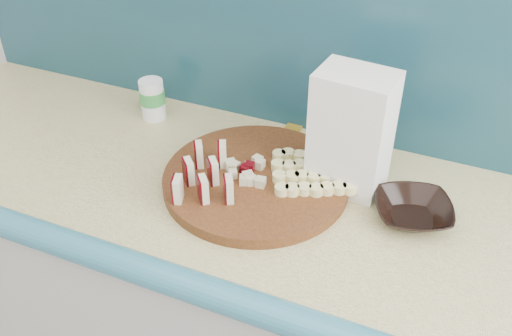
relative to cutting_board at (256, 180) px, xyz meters
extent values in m
cube|color=tan|center=(0.16, -0.02, -0.03)|extent=(2.20, 0.60, 0.03)
cube|color=teal|center=(0.16, -0.32, -0.03)|extent=(2.20, 0.06, 0.03)
cube|color=teal|center=(0.16, 0.27, 0.24)|extent=(2.20, 0.02, 0.50)
cylinder|color=#421B0E|center=(0.00, 0.00, 0.00)|extent=(0.54, 0.54, 0.03)
cube|color=beige|center=(-0.11, -0.14, 0.04)|extent=(0.03, 0.04, 0.06)
cube|color=#46050A|center=(-0.12, -0.14, 0.04)|extent=(0.02, 0.03, 0.06)
cube|color=beige|center=(-0.12, -0.08, 0.04)|extent=(0.03, 0.04, 0.06)
cube|color=#46050A|center=(-0.13, -0.08, 0.04)|extent=(0.02, 0.03, 0.06)
cube|color=beige|center=(-0.13, -0.01, 0.04)|extent=(0.03, 0.04, 0.06)
cube|color=#46050A|center=(-0.14, -0.02, 0.04)|extent=(0.02, 0.03, 0.06)
cube|color=beige|center=(-0.07, -0.12, 0.04)|extent=(0.03, 0.04, 0.06)
cube|color=#46050A|center=(-0.07, -0.12, 0.04)|extent=(0.02, 0.03, 0.06)
cube|color=beige|center=(-0.07, -0.05, 0.04)|extent=(0.03, 0.04, 0.06)
cube|color=#46050A|center=(-0.08, -0.06, 0.04)|extent=(0.02, 0.03, 0.06)
cube|color=beige|center=(-0.08, 0.01, 0.04)|extent=(0.03, 0.04, 0.06)
cube|color=#46050A|center=(-0.09, 0.00, 0.04)|extent=(0.02, 0.03, 0.06)
cube|color=beige|center=(-0.02, -0.10, 0.04)|extent=(0.03, 0.04, 0.06)
cube|color=#46050A|center=(-0.03, -0.10, 0.04)|extent=(0.02, 0.03, 0.06)
cube|color=beige|center=(-0.01, -0.01, 0.02)|extent=(0.02, 0.02, 0.02)
cube|color=beige|center=(-0.01, 0.00, 0.02)|extent=(0.02, 0.02, 0.02)
cube|color=#46050A|center=(-0.02, 0.01, 0.02)|extent=(0.02, 0.02, 0.02)
cube|color=beige|center=(-0.02, 0.00, 0.02)|extent=(0.02, 0.02, 0.02)
cube|color=beige|center=(-0.03, 0.01, 0.02)|extent=(0.02, 0.02, 0.02)
cube|color=beige|center=(-0.05, 0.00, 0.02)|extent=(0.02, 0.02, 0.02)
cube|color=beige|center=(-0.03, -0.01, 0.02)|extent=(0.02, 0.02, 0.02)
cube|color=beige|center=(-0.04, -0.02, 0.02)|extent=(0.02, 0.02, 0.02)
cube|color=#46050A|center=(-0.04, -0.03, 0.02)|extent=(0.02, 0.02, 0.02)
cube|color=beige|center=(-0.03, -0.02, 0.02)|extent=(0.02, 0.02, 0.02)
cube|color=beige|center=(-0.02, -0.03, 0.02)|extent=(0.02, 0.02, 0.02)
cube|color=beige|center=(-0.02, -0.02, 0.02)|extent=(0.02, 0.02, 0.02)
cube|color=beige|center=(-0.01, -0.02, 0.02)|extent=(0.02, 0.02, 0.02)
cube|color=beige|center=(0.00, -0.01, 0.02)|extent=(0.02, 0.02, 0.02)
cylinder|color=#F2E894|center=(0.07, -0.04, 0.02)|extent=(0.03, 0.03, 0.02)
cylinder|color=#F2E894|center=(0.09, -0.03, 0.02)|extent=(0.03, 0.03, 0.02)
cylinder|color=#F2E894|center=(0.12, -0.02, 0.02)|extent=(0.03, 0.03, 0.02)
cylinder|color=#F2E894|center=(0.14, -0.01, 0.02)|extent=(0.03, 0.03, 0.02)
cylinder|color=#F2E894|center=(0.16, 0.00, 0.02)|extent=(0.03, 0.03, 0.02)
cylinder|color=#F2E894|center=(0.18, 0.01, 0.02)|extent=(0.03, 0.03, 0.02)
cylinder|color=#F2E894|center=(0.21, 0.02, 0.02)|extent=(0.03, 0.03, 0.02)
cylinder|color=#F2E894|center=(0.05, 0.00, 0.02)|extent=(0.03, 0.03, 0.02)
cylinder|color=#F2E894|center=(0.08, 0.01, 0.02)|extent=(0.03, 0.03, 0.02)
cylinder|color=#F2E894|center=(0.10, 0.02, 0.02)|extent=(0.03, 0.03, 0.02)
cylinder|color=#F2E894|center=(0.12, 0.03, 0.02)|extent=(0.03, 0.03, 0.02)
cylinder|color=#F2E894|center=(0.14, 0.04, 0.02)|extent=(0.03, 0.03, 0.02)
cylinder|color=#F2E894|center=(0.17, 0.05, 0.02)|extent=(0.03, 0.03, 0.02)
cylinder|color=#F2E894|center=(0.19, 0.06, 0.02)|extent=(0.03, 0.03, 0.02)
cylinder|color=#F2E894|center=(0.04, 0.04, 0.02)|extent=(0.03, 0.03, 0.02)
cylinder|color=#F2E894|center=(0.06, 0.05, 0.02)|extent=(0.03, 0.03, 0.02)
cylinder|color=#F2E894|center=(0.08, 0.06, 0.02)|extent=(0.03, 0.03, 0.02)
cylinder|color=#F2E894|center=(0.11, 0.07, 0.02)|extent=(0.03, 0.03, 0.02)
cylinder|color=#F2E894|center=(0.13, 0.08, 0.02)|extent=(0.03, 0.03, 0.02)
cylinder|color=#F2E894|center=(0.15, 0.09, 0.02)|extent=(0.03, 0.03, 0.02)
cylinder|color=#F2E894|center=(0.17, 0.10, 0.02)|extent=(0.03, 0.03, 0.02)
cylinder|color=#F2E894|center=(0.02, 0.08, 0.02)|extent=(0.03, 0.03, 0.02)
cylinder|color=#F2E894|center=(0.04, 0.09, 0.02)|extent=(0.03, 0.03, 0.02)
cylinder|color=#F2E894|center=(0.07, 0.10, 0.02)|extent=(0.03, 0.03, 0.02)
cylinder|color=#F2E894|center=(0.09, 0.11, 0.02)|extent=(0.03, 0.03, 0.02)
cylinder|color=#F2E894|center=(0.11, 0.12, 0.02)|extent=(0.03, 0.03, 0.02)
cylinder|color=#F2E894|center=(0.13, 0.13, 0.02)|extent=(0.03, 0.03, 0.02)
cylinder|color=#F2E894|center=(0.16, 0.14, 0.02)|extent=(0.03, 0.03, 0.02)
imported|color=black|center=(0.34, 0.02, 0.01)|extent=(0.20, 0.20, 0.04)
cube|color=white|center=(0.18, 0.09, 0.12)|extent=(0.17, 0.13, 0.27)
cylinder|color=white|center=(-0.36, 0.16, 0.04)|extent=(0.06, 0.06, 0.11)
cylinder|color=green|center=(-0.36, 0.16, 0.05)|extent=(0.07, 0.07, 0.04)
cube|color=#B68D23|center=(-0.07, 0.15, -0.01)|extent=(0.14, 0.17, 0.01)
cube|color=#B68D23|center=(0.00, 0.17, -0.01)|extent=(0.04, 0.18, 0.01)
cube|color=#B68D23|center=(0.05, 0.14, -0.01)|extent=(0.12, 0.18, 0.01)
camera|label=1|loc=(0.39, -0.91, 0.77)|focal=40.00mm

